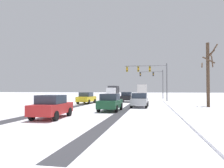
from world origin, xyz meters
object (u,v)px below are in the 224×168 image
car_black_lead (127,97)px  bus_oncoming (142,90)px  bare_tree_sidewalk_mid (208,72)px  car_silver_third (140,100)px  box_truck_delivery (113,91)px  traffic_signal_far_right (155,78)px  traffic_signal_near_right (150,73)px  car_dark_green_fourth (110,102)px  car_red_fifth (52,106)px  car_yellow_cab_second (86,98)px

car_black_lead → bus_oncoming: bearing=86.9°
bare_tree_sidewalk_mid → bus_oncoming: bearing=104.5°
car_silver_third → box_truck_delivery: (-8.58, 30.44, 0.82)m
traffic_signal_far_right → traffic_signal_near_right: (-1.02, -12.20, 0.21)m
car_black_lead → car_dark_green_fourth: same height
traffic_signal_near_right → bare_tree_sidewalk_mid: (6.69, -10.68, -0.83)m
traffic_signal_near_right → car_black_lead: traffic_signal_near_right is taller
traffic_signal_far_right → car_silver_third: size_ratio=1.56×
traffic_signal_far_right → car_dark_green_fourth: (-4.56, -29.16, -3.80)m
car_dark_green_fourth → car_red_fifth: (-3.07, -5.68, 0.00)m
car_black_lead → box_truck_delivery: box_truck_delivery is taller
box_truck_delivery → car_red_fifth: bearing=-85.8°
traffic_signal_far_right → car_silver_third: (-2.06, -24.47, -3.80)m
car_dark_green_fourth → car_silver_third: bearing=62.0°
car_dark_green_fourth → car_red_fifth: 6.45m
car_silver_third → car_dark_green_fourth: (-2.50, -4.70, 0.00)m
traffic_signal_near_right → car_yellow_cab_second: traffic_signal_near_right is taller
bus_oncoming → car_silver_third: bearing=-88.0°
bus_oncoming → bare_tree_sidewalk_mid: size_ratio=1.50×
car_dark_green_fourth → bus_oncoming: bus_oncoming is taller
car_yellow_cab_second → bus_oncoming: size_ratio=0.38×
traffic_signal_near_right → box_truck_delivery: (-9.63, 18.17, -3.19)m
traffic_signal_near_right → bus_oncoming: (-2.28, 24.11, -2.83)m
car_dark_green_fourth → bare_tree_sidewalk_mid: size_ratio=0.56×
traffic_signal_far_right → car_black_lead: size_ratio=1.57×
bus_oncoming → car_red_fifth: bearing=-95.3°
traffic_signal_far_right → box_truck_delivery: bearing=150.7°
traffic_signal_far_right → car_black_lead: traffic_signal_far_right is taller
box_truck_delivery → traffic_signal_near_right: bearing=-62.1°
traffic_signal_far_right → car_yellow_cab_second: 22.15m
traffic_signal_far_right → car_yellow_cab_second: bearing=-117.2°
box_truck_delivery → car_dark_green_fourth: bearing=-80.2°
traffic_signal_near_right → bus_oncoming: traffic_signal_near_right is taller
traffic_signal_far_right → box_truck_delivery: size_ratio=0.88×
car_black_lead → box_truck_delivery: size_ratio=0.56×
car_black_lead → bare_tree_sidewalk_mid: bare_tree_sidewalk_mid is taller
car_silver_third → traffic_signal_near_right: bearing=85.1°
traffic_signal_near_right → car_black_lead: size_ratio=1.73×
car_yellow_cab_second → car_dark_green_fourth: bearing=-61.0°
car_black_lead → car_red_fifth: same height
traffic_signal_far_right → bare_tree_sidewalk_mid: bare_tree_sidewalk_mid is taller
car_dark_green_fourth → bare_tree_sidewalk_mid: bare_tree_sidewalk_mid is taller
traffic_signal_far_right → car_yellow_cab_second: (-9.97, -19.41, -3.80)m
car_dark_green_fourth → box_truck_delivery: box_truck_delivery is taller
bare_tree_sidewalk_mid → car_black_lead: bearing=140.2°
car_dark_green_fourth → bare_tree_sidewalk_mid: 12.42m
traffic_signal_far_right → car_red_fifth: traffic_signal_far_right is taller
car_black_lead → bus_oncoming: (1.41, 26.12, 1.18)m
car_yellow_cab_second → car_red_fifth: bearing=-81.4°
car_yellow_cab_second → traffic_signal_near_right: bearing=38.9°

